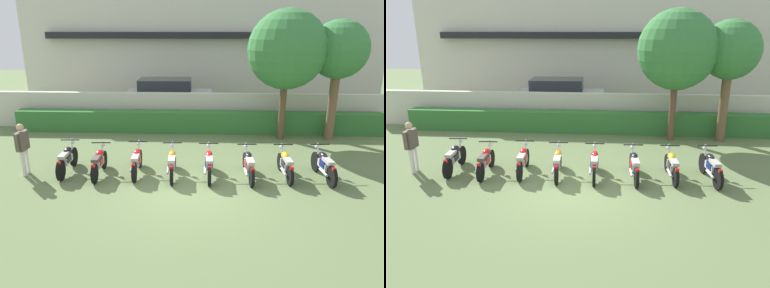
% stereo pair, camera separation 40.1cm
% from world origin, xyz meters
% --- Properties ---
extents(ground, '(60.00, 60.00, 0.00)m').
position_xyz_m(ground, '(0.00, 0.00, 0.00)').
color(ground, '#607547').
extents(building, '(21.06, 6.50, 7.60)m').
position_xyz_m(building, '(0.00, 14.96, 3.80)').
color(building, beige).
rests_on(building, ground).
extents(compound_wall, '(20.01, 0.30, 1.62)m').
position_xyz_m(compound_wall, '(0.00, 6.67, 0.81)').
color(compound_wall, beige).
rests_on(compound_wall, ground).
extents(hedge_row, '(16.01, 0.70, 0.93)m').
position_xyz_m(hedge_row, '(0.00, 5.97, 0.46)').
color(hedge_row, '#337033').
rests_on(hedge_row, ground).
extents(parked_car, '(4.55, 2.18, 1.89)m').
position_xyz_m(parked_car, '(-1.63, 9.32, 0.94)').
color(parked_car, silver).
rests_on(parked_car, ground).
extents(tree_near_inspector, '(3.07, 3.07, 5.14)m').
position_xyz_m(tree_near_inspector, '(3.50, 5.13, 3.59)').
color(tree_near_inspector, brown).
rests_on(tree_near_inspector, ground).
extents(tree_far_side, '(2.26, 2.26, 4.75)m').
position_xyz_m(tree_far_side, '(5.50, 5.19, 3.55)').
color(tree_far_side, brown).
rests_on(tree_far_side, ground).
extents(motorcycle_in_row_0, '(0.60, 1.87, 0.97)m').
position_xyz_m(motorcycle_in_row_0, '(-3.95, 1.07, 0.46)').
color(motorcycle_in_row_0, black).
rests_on(motorcycle_in_row_0, ground).
extents(motorcycle_in_row_1, '(0.60, 1.79, 0.95)m').
position_xyz_m(motorcycle_in_row_1, '(-2.87, 0.91, 0.44)').
color(motorcycle_in_row_1, black).
rests_on(motorcycle_in_row_1, ground).
extents(motorcycle_in_row_2, '(0.60, 1.83, 0.96)m').
position_xyz_m(motorcycle_in_row_2, '(-1.72, 1.05, 0.45)').
color(motorcycle_in_row_2, black).
rests_on(motorcycle_in_row_2, ground).
extents(motorcycle_in_row_3, '(0.60, 1.87, 0.95)m').
position_xyz_m(motorcycle_in_row_3, '(-0.60, 0.97, 0.44)').
color(motorcycle_in_row_3, black).
rests_on(motorcycle_in_row_3, ground).
extents(motorcycle_in_row_4, '(0.60, 1.86, 0.97)m').
position_xyz_m(motorcycle_in_row_4, '(0.53, 0.93, 0.45)').
color(motorcycle_in_row_4, black).
rests_on(motorcycle_in_row_4, ground).
extents(motorcycle_in_row_5, '(0.60, 1.87, 0.95)m').
position_xyz_m(motorcycle_in_row_5, '(1.75, 0.94, 0.44)').
color(motorcycle_in_row_5, black).
rests_on(motorcycle_in_row_5, ground).
extents(motorcycle_in_row_6, '(0.60, 1.77, 0.94)m').
position_xyz_m(motorcycle_in_row_6, '(2.88, 1.03, 0.44)').
color(motorcycle_in_row_6, black).
rests_on(motorcycle_in_row_6, ground).
extents(motorcycle_in_row_7, '(0.60, 1.88, 0.97)m').
position_xyz_m(motorcycle_in_row_7, '(4.02, 0.97, 0.46)').
color(motorcycle_in_row_7, black).
rests_on(motorcycle_in_row_7, ground).
extents(inspector_person, '(0.22, 0.67, 1.65)m').
position_xyz_m(inspector_person, '(-5.20, 0.88, 0.97)').
color(inspector_person, silver).
rests_on(inspector_person, ground).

